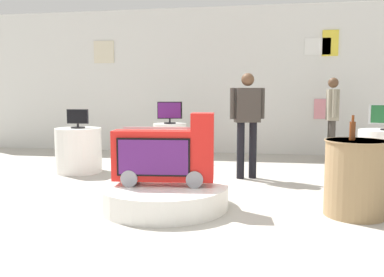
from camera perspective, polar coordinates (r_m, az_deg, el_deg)
name	(u,v)px	position (r m, az deg, el deg)	size (l,w,h in m)	color
ground_plane	(185,211)	(4.59, -1.05, -10.38)	(30.00, 30.00, 0.00)	#B2ADA3
back_wall_display	(224,81)	(9.14, 4.61, 8.21)	(12.99, 0.13, 3.27)	silver
main_display_pedestal	(164,196)	(4.75, -4.07, -8.17)	(1.52, 1.52, 0.26)	white
novelty_firetruck_tv	(165,156)	(4.64, -3.84, -2.46)	(1.19, 0.42, 0.84)	gray
display_pedestal_left_rear	(170,142)	(7.93, -3.17, -0.57)	(0.66, 0.66, 0.76)	white
tv_on_left_rear	(170,112)	(7.88, -3.21, 3.81)	(0.48, 0.24, 0.43)	black
display_pedestal_center_rear	(79,150)	(7.08, -15.90, -1.61)	(0.77, 0.77, 0.76)	white
tv_on_center_rear	(78,119)	(7.03, -16.04, 2.71)	(0.37, 0.24, 0.32)	black
side_table_round	(355,177)	(4.68, 22.30, -5.17)	(0.66, 0.66, 0.83)	#9E7F56
bottle_on_side_table	(352,130)	(4.61, 21.96, 1.13)	(0.06, 0.06, 0.27)	brown
shopper_browsing_near_truck	(332,113)	(8.35, 19.40, 3.48)	(0.21, 0.56, 1.66)	#38332D
shopper_browsing_rear	(247,117)	(6.30, 7.89, 3.05)	(0.53, 0.31, 1.65)	black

